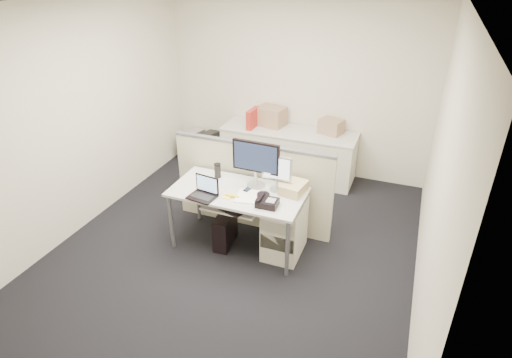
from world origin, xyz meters
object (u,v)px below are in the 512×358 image
at_px(monitor_main, 256,164).
at_px(laptop, 201,189).
at_px(desk_phone, 267,203).
at_px(desk, 238,196).

xyz_separation_m(monitor_main, laptop, (-0.45, -0.46, -0.16)).
height_order(monitor_main, laptop, monitor_main).
xyz_separation_m(monitor_main, desk_phone, (0.27, -0.36, -0.24)).
xyz_separation_m(desk, laptop, (-0.30, -0.28, 0.18)).
xyz_separation_m(desk, monitor_main, (0.15, 0.18, 0.34)).
distance_m(monitor_main, desk_phone, 0.51).
bearing_deg(desk_phone, monitor_main, 125.07).
bearing_deg(desk, laptop, -136.97).
relative_size(desk, monitor_main, 2.74).
distance_m(desk, laptop, 0.45).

